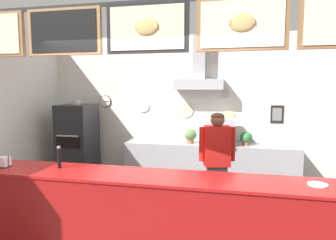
% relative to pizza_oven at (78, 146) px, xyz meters
% --- Properties ---
extents(back_wall_assembly, '(5.72, 2.93, 2.99)m').
position_rel_pizza_oven_xyz_m(back_wall_assembly, '(2.07, 0.49, 0.78)').
color(back_wall_assembly, gray).
rests_on(back_wall_assembly, ground_plane).
extents(service_counter, '(4.53, 0.62, 1.02)m').
position_rel_pizza_oven_xyz_m(service_counter, '(2.06, -2.28, -0.31)').
color(service_counter, maroon).
rests_on(service_counter, ground_plane).
extents(back_prep_counter, '(3.20, 0.54, 0.91)m').
position_rel_pizza_oven_xyz_m(back_prep_counter, '(2.56, 0.28, -0.37)').
color(back_prep_counter, '#A3A5AD').
rests_on(back_prep_counter, ground_plane).
extents(pizza_oven, '(0.62, 0.73, 1.73)m').
position_rel_pizza_oven_xyz_m(pizza_oven, '(0.00, 0.00, 0.00)').
color(pizza_oven, '#232326').
rests_on(pizza_oven, ground_plane).
extents(shop_worker, '(0.51, 0.30, 1.61)m').
position_rel_pizza_oven_xyz_m(shop_worker, '(2.77, -1.02, 0.06)').
color(shop_worker, '#232328').
rests_on(shop_worker, ground_plane).
extents(espresso_machine, '(0.52, 0.51, 0.48)m').
position_rel_pizza_oven_xyz_m(espresso_machine, '(2.77, 0.26, 0.33)').
color(espresso_machine, '#B7BABF').
rests_on(espresso_machine, back_prep_counter).
extents(potted_oregano, '(0.24, 0.24, 0.27)m').
position_rel_pizza_oven_xyz_m(potted_oregano, '(2.20, 0.24, 0.24)').
color(potted_oregano, '#9E563D').
rests_on(potted_oregano, back_prep_counter).
extents(potted_basil, '(0.22, 0.22, 0.25)m').
position_rel_pizza_oven_xyz_m(potted_basil, '(3.22, 0.29, 0.23)').
color(potted_basil, '#9E563D').
rests_on(potted_basil, back_prep_counter).
extents(condiment_plate, '(0.19, 0.19, 0.01)m').
position_rel_pizza_oven_xyz_m(condiment_plate, '(3.81, -2.25, 0.21)').
color(condiment_plate, white).
rests_on(condiment_plate, service_counter).
extents(napkin_holder, '(0.14, 0.14, 0.13)m').
position_rel_pizza_oven_xyz_m(napkin_holder, '(0.32, -2.31, 0.26)').
color(napkin_holder, '#262628').
rests_on(napkin_holder, service_counter).
extents(pepper_grinder, '(0.05, 0.05, 0.26)m').
position_rel_pizza_oven_xyz_m(pepper_grinder, '(0.99, -2.22, 0.33)').
color(pepper_grinder, black).
rests_on(pepper_grinder, service_counter).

